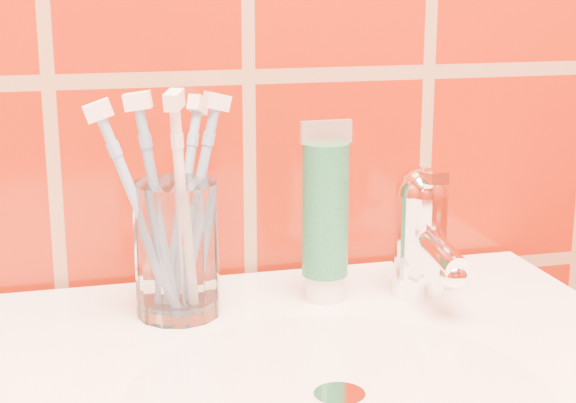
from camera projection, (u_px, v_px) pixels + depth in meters
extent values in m
cylinder|color=silver|center=(339.00, 399.00, 0.61)|extent=(0.30, 0.30, 0.00)
cylinder|color=white|center=(339.00, 396.00, 0.61)|extent=(0.04, 0.04, 0.00)
cylinder|color=white|center=(177.00, 249.00, 0.75)|extent=(0.09, 0.09, 0.12)
cylinder|color=white|center=(324.00, 286.00, 0.80)|extent=(0.03, 0.03, 0.02)
cylinder|color=#17623D|center=(325.00, 210.00, 0.78)|extent=(0.04, 0.04, 0.12)
cube|color=beige|center=(326.00, 132.00, 0.76)|extent=(0.05, 0.01, 0.02)
cylinder|color=white|center=(420.00, 244.00, 0.80)|extent=(0.05, 0.05, 0.09)
sphere|color=white|center=(422.00, 194.00, 0.79)|extent=(0.05, 0.05, 0.05)
cylinder|color=white|center=(437.00, 249.00, 0.76)|extent=(0.02, 0.09, 0.03)
cube|color=white|center=(428.00, 177.00, 0.77)|extent=(0.02, 0.06, 0.01)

